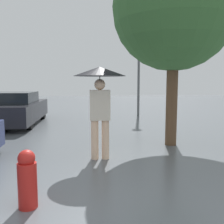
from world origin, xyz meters
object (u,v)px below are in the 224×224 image
(tree, at_px, (174,9))
(fire_hydrant, at_px, (27,179))
(pedestrian, at_px, (100,87))
(parked_car_farthest, at_px, (15,109))
(street_lamp, at_px, (139,55))

(tree, relative_size, fire_hydrant, 6.51)
(tree, xyz_separation_m, fire_hydrant, (-2.97, -3.05, -3.06))
(pedestrian, relative_size, fire_hydrant, 2.53)
(pedestrian, distance_m, parked_car_farthest, 5.89)
(street_lamp, bearing_deg, fire_hydrant, -110.62)
(tree, bearing_deg, fire_hydrant, -134.16)
(street_lamp, distance_m, fire_hydrant, 9.72)
(tree, xyz_separation_m, street_lamp, (0.34, 5.72, -0.49))
(pedestrian, xyz_separation_m, fire_hydrant, (-1.05, -2.00, -1.16))
(pedestrian, distance_m, fire_hydrant, 2.54)
(parked_car_farthest, distance_m, street_lamp, 6.12)
(parked_car_farthest, xyz_separation_m, tree, (5.01, -3.87, 2.84))
(fire_hydrant, bearing_deg, tree, 45.84)
(tree, relative_size, street_lamp, 1.15)
(parked_car_farthest, xyz_separation_m, street_lamp, (5.34, 1.85, 2.35))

